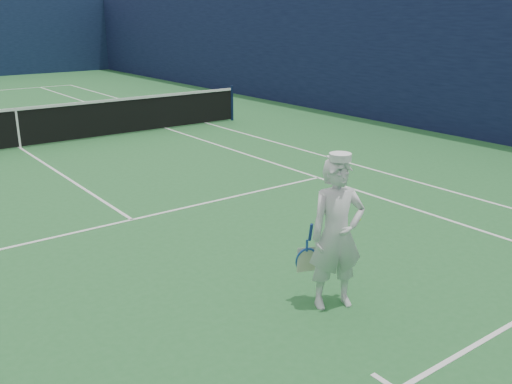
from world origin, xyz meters
TOP-DOWN VIEW (x-y plane):
  - ground at (0.00, 0.00)m, footprint 80.00×80.00m
  - court_markings at (0.00, 0.00)m, footprint 11.03×23.83m
  - windscreen_fence at (0.00, 0.00)m, footprint 20.12×36.12m
  - tennis_net at (0.00, 0.00)m, footprint 12.88×0.09m
  - tennis_player at (0.65, -10.40)m, footprint 0.74×0.70m

SIDE VIEW (x-z plane):
  - ground at x=0.00m, z-range 0.00..0.00m
  - court_markings at x=0.00m, z-range 0.00..0.01m
  - tennis_net at x=0.00m, z-range 0.02..1.09m
  - tennis_player at x=0.65m, z-range -0.02..1.78m
  - windscreen_fence at x=0.00m, z-range 0.00..4.00m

